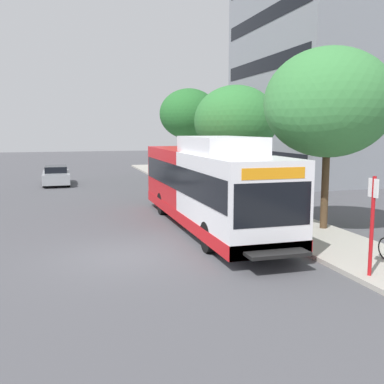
# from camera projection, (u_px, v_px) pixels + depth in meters

# --- Properties ---
(ground_plane) EXTENTS (120.00, 120.00, 0.00)m
(ground_plane) POSITION_uv_depth(u_px,v_px,m) (100.00, 212.00, 21.62)
(ground_plane) COLOR #4C4C51
(sidewalk_curb) EXTENTS (3.00, 56.00, 0.14)m
(sidewalk_curb) POSITION_uv_depth(u_px,v_px,m) (252.00, 210.00, 21.65)
(sidewalk_curb) COLOR #A8A399
(sidewalk_curb) RESTS_ON ground
(transit_bus) EXTENTS (2.58, 12.25, 3.65)m
(transit_bus) POSITION_uv_depth(u_px,v_px,m) (208.00, 185.00, 17.94)
(transit_bus) COLOR white
(transit_bus) RESTS_ON ground
(bus_stop_sign_pole) EXTENTS (0.10, 0.36, 2.60)m
(bus_stop_sign_pole) POSITION_uv_depth(u_px,v_px,m) (372.00, 218.00, 11.61)
(bus_stop_sign_pole) COLOR red
(bus_stop_sign_pole) RESTS_ON sidewalk_curb
(street_tree_near_stop) EXTENTS (4.78, 4.78, 6.78)m
(street_tree_near_stop) POSITION_uv_depth(u_px,v_px,m) (328.00, 103.00, 16.81)
(street_tree_near_stop) COLOR #4C3823
(street_tree_near_stop) RESTS_ON sidewalk_curb
(street_tree_mid_block) EXTENTS (4.75, 4.75, 6.25)m
(street_tree_mid_block) POSITION_uv_depth(u_px,v_px,m) (236.00, 121.00, 25.84)
(street_tree_mid_block) COLOR #4C3823
(street_tree_mid_block) RESTS_ON sidewalk_curb
(street_tree_far_block) EXTENTS (4.50, 4.50, 6.83)m
(street_tree_far_block) POSITION_uv_depth(u_px,v_px,m) (189.00, 114.00, 34.57)
(street_tree_far_block) COLOR #4C3823
(street_tree_far_block) RESTS_ON sidewalk_curb
(parked_car_far_lane) EXTENTS (1.80, 4.50, 1.33)m
(parked_car_far_lane) POSITION_uv_depth(u_px,v_px,m) (56.00, 175.00, 32.00)
(parked_car_far_lane) COLOR #93999E
(parked_car_far_lane) RESTS_ON ground
(lattice_comm_tower) EXTENTS (1.10, 1.10, 28.63)m
(lattice_comm_tower) POSITION_uv_depth(u_px,v_px,m) (266.00, 78.00, 50.10)
(lattice_comm_tower) COLOR #B7B7BC
(lattice_comm_tower) RESTS_ON ground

